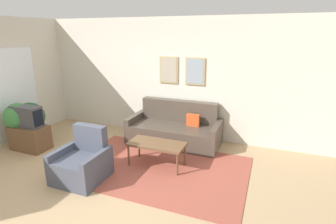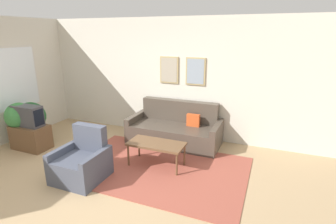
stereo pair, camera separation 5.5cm
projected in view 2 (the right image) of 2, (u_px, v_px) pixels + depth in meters
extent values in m
plane|color=tan|center=(91.00, 184.00, 4.25)|extent=(16.00, 16.00, 0.00)
cube|color=#9E4C3D|center=(157.00, 168.00, 4.75)|extent=(3.17, 2.09, 0.01)
cube|color=beige|center=(156.00, 78.00, 6.16)|extent=(8.00, 0.06, 2.70)
cube|color=tan|center=(169.00, 70.00, 5.93)|extent=(0.44, 0.03, 0.60)
cube|color=#A89E89|center=(169.00, 70.00, 5.92)|extent=(0.38, 0.01, 0.54)
cube|color=tan|center=(196.00, 71.00, 5.71)|extent=(0.44, 0.03, 0.60)
cube|color=#8999A8|center=(195.00, 72.00, 5.69)|extent=(0.38, 0.01, 0.54)
cube|color=beige|center=(12.00, 79.00, 5.77)|extent=(0.02, 1.34, 1.42)
cube|color=white|center=(12.00, 79.00, 5.77)|extent=(0.02, 1.26, 1.34)
cube|color=#4C4238|center=(174.00, 134.00, 5.79)|extent=(1.77, 0.90, 0.42)
cube|color=#4C4238|center=(180.00, 111.00, 5.97)|extent=(1.77, 0.20, 0.48)
cube|color=#4C4238|center=(136.00, 126.00, 6.11)|extent=(0.12, 0.90, 0.56)
cube|color=#4C4238|center=(217.00, 137.00, 5.43)|extent=(0.12, 0.90, 0.56)
cube|color=#D15123|center=(193.00, 121.00, 5.65)|extent=(0.28, 0.10, 0.28)
cube|color=brown|center=(156.00, 144.00, 4.73)|extent=(1.02, 0.49, 0.04)
cylinder|color=brown|center=(128.00, 156.00, 4.79)|extent=(0.04, 0.04, 0.41)
cylinder|color=brown|center=(177.00, 165.00, 4.44)|extent=(0.04, 0.04, 0.41)
cylinder|color=brown|center=(139.00, 147.00, 5.15)|extent=(0.04, 0.04, 0.41)
cylinder|color=brown|center=(184.00, 155.00, 4.81)|extent=(0.04, 0.04, 0.41)
cube|color=brown|center=(31.00, 137.00, 5.51)|extent=(0.76, 0.45, 0.51)
cube|color=#424247|center=(28.00, 116.00, 5.37)|extent=(0.63, 0.28, 0.43)
cube|color=black|center=(39.00, 118.00, 5.26)|extent=(0.01, 0.23, 0.33)
cube|color=#474C5B|center=(81.00, 168.00, 4.35)|extent=(0.59, 0.76, 0.41)
cube|color=#474C5B|center=(90.00, 137.00, 4.49)|extent=(0.59, 0.16, 0.46)
cube|color=#474C5B|center=(64.00, 161.00, 4.45)|extent=(0.09, 0.76, 0.53)
cube|color=#474C5B|center=(98.00, 169.00, 4.21)|extent=(0.09, 0.76, 0.53)
cylinder|color=slate|center=(23.00, 140.00, 5.66)|extent=(0.32, 0.32, 0.27)
cylinder|color=#51381E|center=(22.00, 130.00, 5.60)|extent=(0.04, 0.04, 0.17)
sphere|color=#3D8442|center=(19.00, 116.00, 5.50)|extent=(0.57, 0.57, 0.57)
cylinder|color=#383D42|center=(37.00, 133.00, 6.10)|extent=(0.31, 0.31, 0.21)
cylinder|color=#51381E|center=(36.00, 127.00, 6.06)|extent=(0.04, 0.04, 0.12)
sphere|color=#28662D|center=(35.00, 117.00, 5.99)|extent=(0.41, 0.41, 0.41)
cylinder|color=slate|center=(34.00, 139.00, 5.88)|extent=(0.30, 0.30, 0.15)
cylinder|color=#51381E|center=(33.00, 132.00, 5.83)|extent=(0.04, 0.04, 0.19)
sphere|color=#1E5628|center=(31.00, 116.00, 5.72)|extent=(0.63, 0.63, 0.63)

